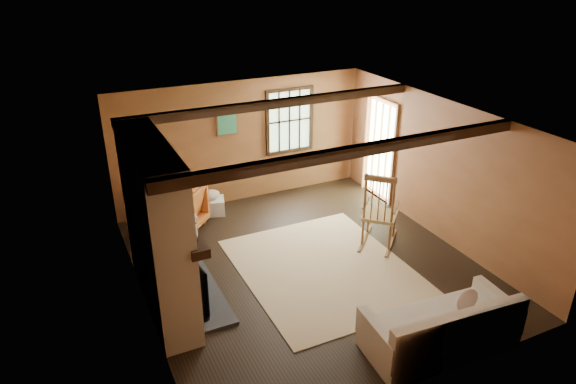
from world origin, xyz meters
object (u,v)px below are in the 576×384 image
fireplace (159,235)px  laundry_basket (211,206)px  rocking_chair (379,214)px  sofa (442,331)px  armchair (175,209)px

fireplace → laundry_basket: (1.41, 2.38, -0.95)m
rocking_chair → sofa: bearing=118.1°
laundry_basket → armchair: armchair is taller
rocking_chair → armchair: bearing=12.1°
fireplace → sofa: size_ratio=1.23×
armchair → sofa: bearing=70.1°
fireplace → laundry_basket: size_ratio=4.80×
rocking_chair → armchair: 3.57m
fireplace → sofa: fireplace is taller
fireplace → sofa: bearing=-40.0°
rocking_chair → armchair: size_ratio=1.45×
rocking_chair → laundry_basket: 3.21m
fireplace → rocking_chair: bearing=1.6°
laundry_basket → rocking_chair: bearing=-45.8°
sofa → armchair: size_ratio=2.12×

